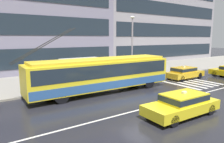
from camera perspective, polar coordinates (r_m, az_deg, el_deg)
The scene contains 18 objects.
ground_plane at distance 14.58m, azimuth 8.20°, elevation -8.17°, with size 160.00×160.00×0.00m, color black.
sidewalk_slab at distance 23.01m, azimuth -9.41°, elevation -1.54°, with size 80.00×10.00×0.14m, color gray.
crosswalk_stripe_edge_near at distance 20.21m, azimuth 18.30°, elevation -3.60°, with size 0.44×4.40×0.01m, color beige.
crosswalk_stripe_inner_a at distance 20.92m, azimuth 19.80°, elevation -3.25°, with size 0.44×4.40×0.01m, color beige.
crosswalk_stripe_center at distance 21.65m, azimuth 21.21°, elevation -2.92°, with size 0.44×4.40×0.01m, color beige.
crosswalk_stripe_inner_b at distance 22.38m, azimuth 22.52°, elevation -2.62°, with size 0.44×4.40×0.01m, color beige.
crosswalk_stripe_edge_far at distance 23.13m, azimuth 23.75°, elevation -2.33°, with size 0.44×4.40×0.01m, color beige.
lane_centre_line at distance 13.77m, azimuth 11.61°, elevation -9.32°, with size 72.00×0.14×0.01m, color silver.
trolleybus at distance 16.62m, azimuth -2.63°, elevation -0.54°, with size 12.74×2.77×5.07m.
taxi_ahead_of_bus at distance 23.35m, azimuth 19.41°, elevation -0.22°, with size 4.51×1.86×1.39m.
taxi_oncoming_near at distance 12.39m, azimuth 18.92°, elevation -8.37°, with size 4.69×1.97×1.39m.
bus_shelter at distance 19.07m, azimuth -8.69°, elevation 1.97°, with size 3.72×1.79×2.38m.
pedestrian_at_shelter at distance 19.42m, azimuth -8.99°, elevation 1.24°, with size 1.29×1.29×1.95m.
pedestrian_approaching_curb at distance 18.47m, azimuth -15.56°, elevation 0.69°, with size 1.00×1.00×1.97m.
pedestrian_walking_past at distance 18.96m, azimuth -22.43°, elevation -1.31°, with size 0.45×0.45×1.62m.
pedestrian_waiting_by_pole at distance 17.37m, azimuth -16.14°, elevation 0.26°, with size 1.41×1.41×1.99m.
street_lamp at distance 21.61m, azimuth 5.63°, elevation 8.19°, with size 0.60×0.32×6.41m.
office_tower_corner_right at distance 45.23m, azimuth 9.30°, elevation 17.95°, with size 26.99×14.68×22.44m.
Camera 1 is at (-9.46, -10.21, 4.36)m, focal length 32.96 mm.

